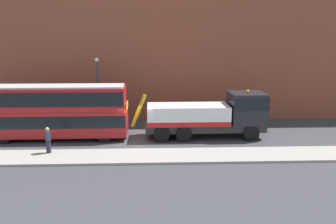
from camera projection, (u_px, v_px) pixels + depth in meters
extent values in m
plane|color=#38383D|center=(137.00, 139.00, 26.32)|extent=(120.00, 120.00, 0.00)
cube|color=gray|center=(133.00, 156.00, 22.19)|extent=(60.00, 2.80, 0.15)
cube|color=brown|center=(138.00, 32.00, 31.19)|extent=(60.00, 1.20, 16.00)
cube|color=#2D2D2D|center=(205.00, 126.00, 26.58)|extent=(9.02, 2.27, 0.55)
cube|color=black|center=(247.00, 108.00, 26.43)|extent=(2.62, 2.62, 2.30)
cube|color=black|center=(247.00, 102.00, 26.34)|extent=(2.64, 2.64, 0.90)
cube|color=silver|center=(188.00, 114.00, 26.32)|extent=(6.12, 2.64, 1.40)
cube|color=red|center=(188.00, 121.00, 26.43)|extent=(6.12, 2.69, 0.36)
cylinder|color=#B79914|center=(139.00, 111.00, 26.09)|extent=(1.24, 0.29, 2.52)
sphere|color=orange|center=(248.00, 91.00, 26.17)|extent=(0.24, 0.24, 0.24)
cylinder|color=black|center=(243.00, 126.00, 27.87)|extent=(1.16, 0.35, 1.16)
cylinder|color=black|center=(251.00, 133.00, 25.71)|extent=(1.16, 0.35, 1.16)
cylinder|color=black|center=(181.00, 126.00, 27.65)|extent=(1.16, 0.35, 1.16)
cylinder|color=black|center=(184.00, 134.00, 25.48)|extent=(1.16, 0.35, 1.16)
cylinder|color=black|center=(161.00, 127.00, 27.57)|extent=(1.16, 0.35, 1.16)
cylinder|color=black|center=(162.00, 134.00, 25.40)|extent=(1.16, 0.35, 1.16)
cube|color=#AD1E1E|center=(53.00, 122.00, 26.05)|extent=(11.02, 2.58, 1.90)
cube|color=#AD1E1E|center=(52.00, 99.00, 25.67)|extent=(10.80, 2.47, 1.70)
cube|color=black|center=(53.00, 119.00, 26.00)|extent=(10.91, 2.63, 0.90)
cube|color=black|center=(52.00, 97.00, 25.65)|extent=(10.69, 2.62, 1.00)
cube|color=#B2B2B2|center=(51.00, 86.00, 25.48)|extent=(10.58, 2.37, 0.12)
cube|color=yellow|center=(127.00, 105.00, 26.04)|extent=(0.07, 1.50, 0.44)
cylinder|color=black|center=(108.00, 128.00, 27.44)|extent=(1.04, 0.31, 1.04)
cylinder|color=black|center=(104.00, 135.00, 25.33)|extent=(1.04, 0.31, 1.04)
cylinder|color=black|center=(15.00, 129.00, 27.11)|extent=(1.04, 0.31, 1.04)
cylinder|color=black|center=(4.00, 137.00, 25.00)|extent=(1.04, 0.31, 1.04)
cylinder|color=#232333|center=(49.00, 147.00, 22.56)|extent=(0.42, 0.42, 0.85)
cube|color=#2D3347|center=(48.00, 136.00, 22.41)|extent=(0.44, 0.48, 0.62)
sphere|color=tan|center=(47.00, 129.00, 22.32)|extent=(0.24, 0.24, 0.24)
cylinder|color=#38383D|center=(98.00, 94.00, 30.00)|extent=(0.16, 0.16, 5.50)
sphere|color=#EAE5C6|center=(97.00, 60.00, 29.40)|extent=(0.36, 0.36, 0.36)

